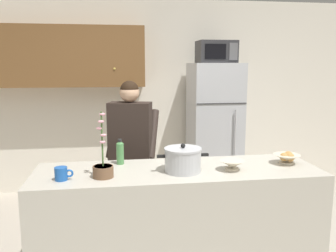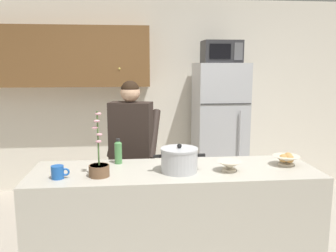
% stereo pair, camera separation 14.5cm
% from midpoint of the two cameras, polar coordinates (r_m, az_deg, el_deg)
% --- Properties ---
extents(back_wall_unit, '(6.00, 0.48, 2.60)m').
position_cam_midpoint_polar(back_wall_unit, '(4.90, -7.07, 6.23)').
color(back_wall_unit, silver).
rests_on(back_wall_unit, ground).
extents(kitchen_island, '(2.23, 0.68, 0.92)m').
position_cam_midpoint_polar(kitchen_island, '(2.95, 0.15, -15.57)').
color(kitchen_island, '#BCB7A8').
rests_on(kitchen_island, ground).
extents(refrigerator, '(0.64, 0.68, 1.75)m').
position_cam_midpoint_polar(refrigerator, '(4.73, 6.57, -0.61)').
color(refrigerator, '#B7BABF').
rests_on(refrigerator, ground).
extents(microwave, '(0.48, 0.37, 0.28)m').
position_cam_midpoint_polar(microwave, '(4.63, 6.89, 11.80)').
color(microwave, '#2D2D30').
rests_on(microwave, refrigerator).
extents(person_near_pot, '(0.56, 0.51, 1.58)m').
position_cam_midpoint_polar(person_near_pot, '(3.44, -7.26, -2.79)').
color(person_near_pot, '#726656').
rests_on(person_near_pot, ground).
extents(cooking_pot, '(0.40, 0.29, 0.22)m').
position_cam_midpoint_polar(cooking_pot, '(2.70, 0.88, -5.48)').
color(cooking_pot, silver).
rests_on(cooking_pot, kitchen_island).
extents(coffee_mug, '(0.13, 0.09, 0.10)m').
position_cam_midpoint_polar(coffee_mug, '(2.65, -18.35, -7.34)').
color(coffee_mug, '#1E59B2').
rests_on(coffee_mug, kitchen_island).
extents(bread_bowl, '(0.22, 0.22, 0.10)m').
position_cam_midpoint_polar(bread_bowl, '(3.06, 17.38, -4.96)').
color(bread_bowl, beige).
rests_on(bread_bowl, kitchen_island).
extents(empty_bowl, '(0.19, 0.19, 0.08)m').
position_cam_midpoint_polar(empty_bowl, '(2.78, 8.85, -6.19)').
color(empty_bowl, beige).
rests_on(empty_bowl, kitchen_island).
extents(bottle_near_edge, '(0.06, 0.06, 0.21)m').
position_cam_midpoint_polar(bottle_near_edge, '(2.94, -9.16, -4.17)').
color(bottle_near_edge, '#4C8C4C').
rests_on(bottle_near_edge, kitchen_island).
extents(potted_orchid, '(0.15, 0.15, 0.48)m').
position_cam_midpoint_polar(potted_orchid, '(2.63, -12.03, -6.67)').
color(potted_orchid, brown).
rests_on(potted_orchid, kitchen_island).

